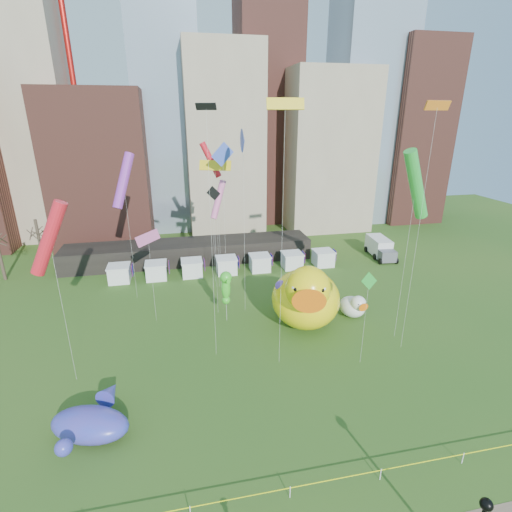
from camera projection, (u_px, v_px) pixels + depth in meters
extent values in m
plane|color=#29581B|center=(290.00, 497.00, 23.49)|extent=(160.00, 160.00, 0.00)
cube|color=gray|center=(28.00, 120.00, 67.35)|extent=(14.00, 12.00, 42.00)
cube|color=brown|center=(101.00, 169.00, 66.93)|extent=(16.00, 14.00, 26.00)
cube|color=#8C9EB2|center=(165.00, 83.00, 71.55)|extent=(12.00, 12.00, 55.00)
cube|color=gray|center=(223.00, 142.00, 73.44)|extent=(14.00, 14.00, 34.00)
cube|color=brown|center=(267.00, 48.00, 74.98)|extent=(12.00, 12.00, 68.00)
cube|color=gray|center=(325.00, 152.00, 76.15)|extent=(16.00, 14.00, 30.00)
cube|color=#8C9EB2|center=(367.00, 104.00, 78.62)|extent=(14.00, 12.00, 48.00)
cube|color=brown|center=(412.00, 134.00, 80.79)|extent=(12.00, 12.00, 36.00)
cylinder|color=red|center=(63.00, 13.00, 64.83)|extent=(1.00, 1.00, 76.00)
cylinder|color=red|center=(350.00, 26.00, 74.83)|extent=(1.00, 1.00, 76.00)
cube|color=black|center=(190.00, 252.00, 60.72)|extent=(38.00, 6.00, 3.20)
cube|color=white|center=(119.00, 274.00, 53.47)|extent=(2.80, 2.80, 2.20)
cube|color=red|center=(133.00, 270.00, 53.64)|extent=(0.08, 1.40, 1.60)
cube|color=white|center=(156.00, 271.00, 54.43)|extent=(2.80, 2.80, 2.20)
cube|color=red|center=(169.00, 267.00, 54.60)|extent=(0.08, 1.40, 1.60)
cube|color=white|center=(192.00, 268.00, 55.39)|extent=(2.80, 2.80, 2.20)
cube|color=red|center=(204.00, 264.00, 55.56)|extent=(0.08, 1.40, 1.60)
cube|color=white|center=(226.00, 266.00, 56.35)|extent=(2.80, 2.80, 2.20)
cube|color=red|center=(239.00, 262.00, 56.52)|extent=(0.08, 1.40, 1.60)
cube|color=white|center=(260.00, 263.00, 57.31)|extent=(2.80, 2.80, 2.20)
cube|color=red|center=(272.00, 259.00, 57.49)|extent=(0.08, 1.40, 1.60)
cube|color=white|center=(292.00, 261.00, 58.27)|extent=(2.80, 2.80, 2.20)
cube|color=red|center=(303.00, 257.00, 58.45)|extent=(0.08, 1.40, 1.60)
cube|color=white|center=(323.00, 258.00, 59.23)|extent=(2.80, 2.80, 2.20)
cube|color=red|center=(334.00, 255.00, 59.41)|extent=(0.08, 1.40, 1.60)
cylinder|color=#382B21|center=(40.00, 244.00, 57.58)|extent=(0.44, 0.44, 7.50)
cylinder|color=white|center=(190.00, 512.00, 22.18)|extent=(0.06, 0.06, 0.90)
cylinder|color=white|center=(290.00, 492.00, 23.34)|extent=(0.06, 0.06, 0.90)
cylinder|color=white|center=(381.00, 474.00, 24.49)|extent=(0.06, 0.06, 0.90)
cylinder|color=white|center=(463.00, 458.00, 25.64)|extent=(0.06, 0.06, 0.90)
cube|color=#F5FF0D|center=(290.00, 488.00, 23.22)|extent=(50.00, 0.02, 0.07)
ellipsoid|color=yellow|center=(306.00, 298.00, 42.07)|extent=(9.56, 10.44, 6.13)
ellipsoid|color=yellow|center=(304.00, 287.00, 45.29)|extent=(2.39, 2.09, 2.48)
sphere|color=yellow|center=(308.00, 288.00, 38.65)|extent=(5.71, 5.71, 4.61)
cone|color=orange|center=(309.00, 299.00, 36.87)|extent=(3.01, 2.70, 2.54)
sphere|color=white|center=(296.00, 288.00, 37.34)|extent=(0.83, 0.83, 0.83)
sphere|color=white|center=(322.00, 289.00, 37.16)|extent=(0.83, 0.83, 0.83)
sphere|color=black|center=(296.00, 290.00, 36.97)|extent=(0.41, 0.41, 0.41)
sphere|color=black|center=(322.00, 290.00, 36.79)|extent=(0.41, 0.41, 0.41)
ellipsoid|color=white|center=(352.00, 307.00, 44.32)|extent=(3.36, 3.74, 2.29)
ellipsoid|color=white|center=(346.00, 303.00, 45.43)|extent=(0.86, 0.73, 0.93)
sphere|color=white|center=(358.00, 303.00, 43.11)|extent=(2.03, 2.03, 1.72)
cone|color=orange|center=(362.00, 307.00, 42.50)|extent=(1.08, 0.95, 0.95)
sphere|color=white|center=(358.00, 304.00, 42.45)|extent=(0.31, 0.31, 0.31)
sphere|color=white|center=(365.00, 302.00, 42.80)|extent=(0.31, 0.31, 0.31)
sphere|color=black|center=(359.00, 305.00, 42.33)|extent=(0.16, 0.16, 0.16)
sphere|color=black|center=(366.00, 303.00, 42.68)|extent=(0.16, 0.16, 0.16)
cylinder|color=silver|center=(226.00, 304.00, 43.03)|extent=(0.03, 0.03, 3.98)
ellipsoid|color=green|center=(226.00, 288.00, 42.34)|extent=(1.12, 0.96, 2.57)
sphere|color=green|center=(226.00, 277.00, 41.72)|extent=(1.49, 1.49, 1.31)
cone|color=green|center=(226.00, 280.00, 41.20)|extent=(0.57, 0.88, 0.46)
sphere|color=green|center=(226.00, 300.00, 42.90)|extent=(0.92, 0.92, 0.92)
cylinder|color=silver|center=(280.00, 311.00, 42.36)|extent=(0.03, 0.03, 3.33)
ellipsoid|color=#7545D0|center=(280.00, 297.00, 41.78)|extent=(1.20, 1.10, 2.51)
sphere|color=#7545D0|center=(281.00, 286.00, 41.18)|extent=(1.64, 1.64, 1.28)
cone|color=#7545D0|center=(282.00, 289.00, 40.67)|extent=(0.70, 0.91, 0.45)
sphere|color=#7545D0|center=(280.00, 309.00, 42.33)|extent=(0.90, 0.90, 0.90)
ellipsoid|color=#523CA4|center=(90.00, 425.00, 27.54)|extent=(6.48, 4.86, 2.22)
cone|color=#523CA4|center=(110.00, 392.00, 30.32)|extent=(2.06, 2.19, 1.55)
sphere|color=#523CA4|center=(64.00, 448.00, 24.56)|extent=(1.11, 1.11, 1.11)
sphere|color=black|center=(486.00, 504.00, 17.60)|extent=(0.59, 0.59, 0.59)
cone|color=black|center=(488.00, 500.00, 17.49)|extent=(0.21, 0.21, 0.26)
cube|color=silver|center=(379.00, 246.00, 63.29)|extent=(3.06, 5.58, 2.68)
cube|color=#595960|center=(387.00, 256.00, 60.28)|extent=(2.63, 2.15, 1.71)
cylinder|color=black|center=(375.00, 257.00, 61.76)|extent=(0.36, 0.99, 0.96)
cylinder|color=black|center=(391.00, 256.00, 62.04)|extent=(0.36, 0.99, 0.96)
cylinder|color=black|center=(366.00, 249.00, 65.15)|extent=(0.36, 0.99, 0.96)
cylinder|color=black|center=(381.00, 249.00, 65.44)|extent=(0.36, 0.99, 0.96)
cylinder|color=silver|center=(213.00, 224.00, 51.01)|extent=(0.02, 0.02, 16.61)
cylinder|color=red|center=(211.00, 160.00, 48.13)|extent=(2.71, 1.08, 4.49)
cylinder|color=silver|center=(220.00, 247.00, 49.06)|extent=(0.02, 0.02, 12.18)
cylinder|color=pink|center=(218.00, 200.00, 46.95)|extent=(2.55, 2.45, 4.67)
cylinder|color=silver|center=(212.00, 245.00, 33.58)|extent=(0.02, 0.02, 22.55)
cube|color=black|center=(206.00, 106.00, 29.67)|extent=(1.63, 1.13, 0.55)
cylinder|color=silver|center=(404.00, 266.00, 37.83)|extent=(0.02, 0.02, 15.93)
cylinder|color=green|center=(416.00, 185.00, 35.07)|extent=(4.07, 2.32, 6.66)
cylinder|color=silver|center=(217.00, 229.00, 49.42)|extent=(0.02, 0.02, 16.15)
cube|color=yellow|center=(215.00, 165.00, 46.62)|extent=(3.86, 2.00, 1.20)
cylinder|color=silver|center=(244.00, 232.00, 42.69)|extent=(0.02, 0.02, 19.45)
cone|color=blue|center=(243.00, 141.00, 39.32)|extent=(0.45, 2.38, 2.37)
cylinder|color=silver|center=(417.00, 240.00, 34.71)|extent=(0.02, 0.02, 22.66)
cube|color=orange|center=(438.00, 105.00, 30.78)|extent=(2.46, 0.75, 0.76)
cylinder|color=silver|center=(131.00, 242.00, 46.51)|extent=(0.02, 0.02, 14.85)
cylinder|color=purple|center=(123.00, 181.00, 43.93)|extent=(3.27, 3.50, 6.32)
cylinder|color=silver|center=(64.00, 314.00, 31.68)|extent=(0.02, 0.02, 13.07)
cylinder|color=red|center=(49.00, 238.00, 29.41)|extent=(3.57, 1.33, 5.94)
cylinder|color=silver|center=(152.00, 281.00, 42.02)|extent=(0.02, 0.02, 9.80)
cube|color=pink|center=(148.00, 238.00, 40.32)|extent=(2.40, 3.20, 1.08)
cylinder|color=silver|center=(216.00, 257.00, 42.75)|extent=(0.02, 0.02, 14.21)
cube|color=black|center=(214.00, 193.00, 40.29)|extent=(1.52, 0.47, 1.58)
cylinder|color=silver|center=(364.00, 323.00, 34.84)|extent=(0.02, 0.02, 8.39)
cube|color=green|center=(369.00, 281.00, 33.39)|extent=(1.72, 0.41, 1.75)
cylinder|color=silver|center=(282.00, 248.00, 32.42)|extent=(0.02, 0.02, 22.72)
cube|color=yellow|center=(285.00, 104.00, 28.48)|extent=(2.86, 0.73, 0.87)
cylinder|color=silver|center=(225.00, 228.00, 47.45)|extent=(0.02, 0.02, 17.63)
cube|color=blue|center=(223.00, 154.00, 44.39)|extent=(2.73, 0.71, 2.81)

